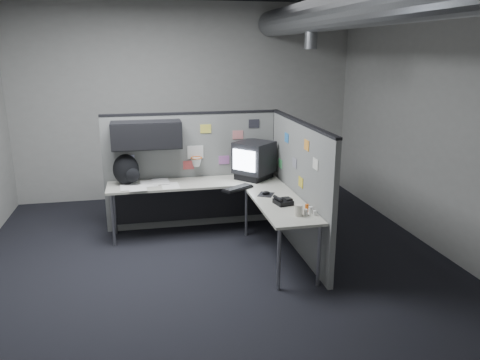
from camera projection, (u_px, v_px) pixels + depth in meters
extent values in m
cube|color=black|center=(214.00, 263.00, 5.56)|extent=(5.60, 5.60, 0.01)
cube|color=#9E9E99|center=(187.00, 102.00, 7.77)|extent=(5.60, 0.01, 3.20)
cube|color=#9E9E99|center=(291.00, 214.00, 2.49)|extent=(5.60, 0.01, 3.20)
cube|color=#9E9E99|center=(440.00, 122.00, 5.69)|extent=(0.01, 5.60, 3.20)
cylinder|color=slate|center=(338.00, 11.00, 5.07)|extent=(0.40, 5.49, 0.40)
cylinder|color=slate|center=(311.00, 37.00, 5.89)|extent=(0.16, 0.16, 0.30)
cube|color=slate|center=(193.00, 171.00, 6.55)|extent=(2.43, 0.06, 1.60)
cube|color=black|center=(191.00, 113.00, 6.33)|extent=(2.43, 0.07, 0.03)
cube|color=black|center=(274.00, 167.00, 6.79)|extent=(0.07, 0.07, 1.60)
cube|color=black|center=(147.00, 135.00, 6.09)|extent=(0.90, 0.35, 0.35)
cube|color=black|center=(147.00, 137.00, 5.92)|extent=(0.90, 0.02, 0.33)
cube|color=silver|center=(195.00, 152.00, 6.45)|extent=(0.22, 0.02, 0.18)
torus|color=#D85914|center=(196.00, 158.00, 6.38)|extent=(0.16, 0.16, 0.01)
cone|color=white|center=(196.00, 162.00, 6.40)|extent=(0.14, 0.14, 0.11)
cube|color=silver|center=(129.00, 159.00, 6.29)|extent=(0.15, 0.01, 0.12)
cube|color=#E5D84C|center=(206.00, 129.00, 6.40)|extent=(0.15, 0.01, 0.12)
cube|color=#B266B2|center=(224.00, 160.00, 6.57)|extent=(0.15, 0.01, 0.12)
cube|color=#D87F7F|center=(238.00, 135.00, 6.51)|extent=(0.15, 0.01, 0.12)
cube|color=#26262D|center=(254.00, 124.00, 6.52)|extent=(0.15, 0.01, 0.12)
cube|color=#CC4C4C|center=(189.00, 165.00, 6.48)|extent=(0.15, 0.01, 0.12)
cube|color=slate|center=(299.00, 188.00, 5.77)|extent=(0.06, 2.23, 1.60)
cube|color=black|center=(301.00, 122.00, 5.55)|extent=(0.07, 2.23, 0.03)
cube|color=#337FCC|center=(287.00, 138.00, 6.02)|extent=(0.01, 0.15, 0.12)
cube|color=gray|center=(295.00, 163.00, 5.76)|extent=(0.01, 0.15, 0.12)
cube|color=orange|center=(307.00, 145.00, 5.30)|extent=(0.01, 0.15, 0.12)
cube|color=#4CB266|center=(280.00, 163.00, 6.37)|extent=(0.01, 0.15, 0.12)
cube|color=silver|center=(315.00, 164.00, 5.06)|extent=(0.01, 0.15, 0.12)
cube|color=gold|center=(301.00, 182.00, 5.57)|extent=(0.01, 0.15, 0.12)
cube|color=#B3B2A2|center=(195.00, 183.00, 6.27)|extent=(2.30, 0.56, 0.03)
cube|color=#B3B2A2|center=(280.00, 203.00, 5.45)|extent=(0.56, 1.55, 0.03)
cube|color=black|center=(194.00, 201.00, 6.57)|extent=(2.18, 0.02, 0.55)
cylinder|color=gray|center=(113.00, 220.00, 5.95)|extent=(0.04, 0.04, 0.70)
cylinder|color=gray|center=(115.00, 209.00, 6.36)|extent=(0.04, 0.04, 0.70)
cylinder|color=gray|center=(246.00, 211.00, 6.30)|extent=(0.04, 0.04, 0.70)
cylinder|color=gray|center=(279.00, 259.00, 4.84)|extent=(0.04, 0.04, 0.70)
cylinder|color=gray|center=(319.00, 255.00, 4.93)|extent=(0.04, 0.04, 0.70)
cube|color=black|center=(254.00, 175.00, 6.44)|extent=(0.57, 0.56, 0.09)
cube|color=black|center=(254.00, 157.00, 6.38)|extent=(0.63, 0.63, 0.43)
cube|color=#D1E1F9|center=(244.00, 161.00, 6.19)|extent=(0.25, 0.27, 0.28)
cube|color=black|center=(238.00, 189.00, 5.94)|extent=(0.44, 0.36, 0.03)
cube|color=black|center=(238.00, 187.00, 5.93)|extent=(0.40, 0.32, 0.01)
cube|color=black|center=(266.00, 194.00, 5.73)|extent=(0.25, 0.27, 0.01)
ellipsoid|color=black|center=(266.00, 193.00, 5.72)|extent=(0.11, 0.09, 0.04)
cube|color=black|center=(283.00, 202.00, 5.37)|extent=(0.22, 0.23, 0.05)
cylinder|color=black|center=(278.00, 199.00, 5.34)|extent=(0.08, 0.18, 0.04)
cube|color=black|center=(288.00, 199.00, 5.38)|extent=(0.10, 0.12, 0.02)
cylinder|color=silver|center=(311.00, 210.00, 5.08)|extent=(0.05, 0.05, 0.07)
cylinder|color=silver|center=(306.00, 212.00, 5.02)|extent=(0.05, 0.05, 0.06)
cylinder|color=silver|center=(315.00, 213.00, 5.01)|extent=(0.04, 0.04, 0.05)
cylinder|color=#D85914|center=(307.00, 208.00, 5.12)|extent=(0.05, 0.05, 0.08)
cylinder|color=beige|center=(298.00, 210.00, 4.99)|extent=(0.11, 0.11, 0.12)
cube|color=white|center=(170.00, 186.00, 6.10)|extent=(0.24, 0.32, 0.00)
cube|color=white|center=(149.00, 184.00, 6.18)|extent=(0.24, 0.32, 0.00)
cube|color=white|center=(129.00, 187.00, 6.02)|extent=(0.24, 0.32, 0.00)
cube|color=white|center=(161.00, 181.00, 6.27)|extent=(0.24, 0.32, 0.00)
cube|color=white|center=(138.00, 188.00, 5.96)|extent=(0.24, 0.32, 0.00)
ellipsoid|color=black|center=(126.00, 169.00, 6.11)|extent=(0.39, 0.34, 0.41)
ellipsoid|color=black|center=(133.00, 175.00, 6.04)|extent=(0.21, 0.16, 0.18)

